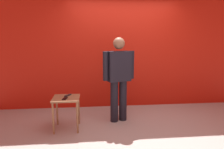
{
  "coord_description": "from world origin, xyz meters",
  "views": [
    {
      "loc": [
        -0.76,
        -3.38,
        1.62
      ],
      "look_at": [
        -0.36,
        0.55,
        0.93
      ],
      "focal_mm": 32.97,
      "sensor_mm": 36.0,
      "label": 1
    }
  ],
  "objects_px": {
    "standing_person": "(119,75)",
    "side_table": "(66,103)",
    "cell_phone": "(65,99)",
    "tv_remote": "(68,95)"
  },
  "relations": [
    {
      "from": "side_table",
      "to": "cell_phone",
      "type": "relative_size",
      "value": 4.09
    },
    {
      "from": "standing_person",
      "to": "side_table",
      "type": "distance_m",
      "value": 1.11
    },
    {
      "from": "side_table",
      "to": "cell_phone",
      "type": "xyz_separation_m",
      "value": [
        -0.01,
        -0.09,
        0.11
      ]
    },
    {
      "from": "side_table",
      "to": "tv_remote",
      "type": "height_order",
      "value": "tv_remote"
    },
    {
      "from": "tv_remote",
      "to": "side_table",
      "type": "bearing_deg",
      "value": -73.8
    },
    {
      "from": "cell_phone",
      "to": "tv_remote",
      "type": "relative_size",
      "value": 0.85
    },
    {
      "from": "standing_person",
      "to": "tv_remote",
      "type": "height_order",
      "value": "standing_person"
    },
    {
      "from": "standing_person",
      "to": "tv_remote",
      "type": "xyz_separation_m",
      "value": [
        -0.96,
        -0.18,
        -0.32
      ]
    },
    {
      "from": "standing_person",
      "to": "side_table",
      "type": "relative_size",
      "value": 2.79
    },
    {
      "from": "cell_phone",
      "to": "tv_remote",
      "type": "bearing_deg",
      "value": 90.12
    }
  ]
}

